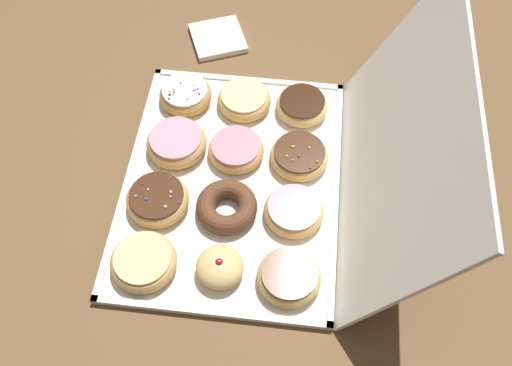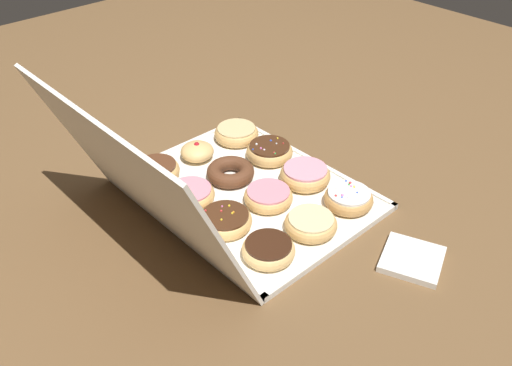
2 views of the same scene
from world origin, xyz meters
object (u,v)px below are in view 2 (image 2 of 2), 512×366
sprinkle_donut_2 (269,151)px  glazed_ring_donut_4 (312,223)px  sprinkle_donut_9 (225,220)px  chocolate_frosted_donut_11 (156,170)px  napkin_stack (412,259)px  sprinkle_donut_0 (349,198)px  glazed_ring_donut_3 (236,133)px  chocolate_cake_ring_donut_6 (230,173)px  jelly_filled_donut_7 (197,151)px  pink_frosted_donut_1 (305,175)px  pink_frosted_donut_5 (269,196)px  pink_frosted_donut_10 (190,194)px  donut_box (249,192)px  chocolate_frosted_donut_8 (268,250)px

sprinkle_donut_2 → glazed_ring_donut_4: bearing=154.2°
glazed_ring_donut_4 → sprinkle_donut_9: 0.18m
chocolate_frosted_donut_11 → napkin_stack: size_ratio=0.96×
sprinkle_donut_0 → glazed_ring_donut_3: size_ratio=0.94×
chocolate_cake_ring_donut_6 → jelly_filled_donut_7: size_ratio=1.37×
pink_frosted_donut_1 → sprinkle_donut_9: 0.25m
sprinkle_donut_0 → chocolate_frosted_donut_11: bearing=33.1°
pink_frosted_donut_1 → pink_frosted_donut_5: bearing=89.5°
chocolate_cake_ring_donut_6 → pink_frosted_donut_10: 0.12m
pink_frosted_donut_5 → chocolate_frosted_donut_11: chocolate_frosted_donut_11 is taller
glazed_ring_donut_3 → jelly_filled_donut_7: bearing=91.6°
sprinkle_donut_0 → pink_frosted_donut_1: bearing=2.5°
jelly_filled_donut_7 → donut_box: bearing=-178.3°
pink_frosted_donut_10 → sprinkle_donut_9: bearing=179.6°
sprinkle_donut_2 → chocolate_frosted_donut_8: sprinkle_donut_2 is taller
pink_frosted_donut_1 → sprinkle_donut_9: bearing=89.4°
sprinkle_donut_2 → pink_frosted_donut_10: 0.25m
sprinkle_donut_0 → sprinkle_donut_9: size_ratio=0.97×
pink_frosted_donut_1 → chocolate_frosted_donut_8: 0.27m
donut_box → napkin_stack: size_ratio=4.65×
pink_frosted_donut_5 → pink_frosted_donut_10: 0.18m
glazed_ring_donut_3 → pink_frosted_donut_10: (-0.13, 0.25, -0.00)m
pink_frosted_donut_1 → pink_frosted_donut_10: pink_frosted_donut_1 is taller
chocolate_frosted_donut_8 → napkin_stack: (-0.20, -0.21, -0.02)m
pink_frosted_donut_1 → napkin_stack: 0.33m
sprinkle_donut_9 → pink_frosted_donut_10: size_ratio=1.03×
glazed_ring_donut_3 → jelly_filled_donut_7: 0.13m
glazed_ring_donut_4 → chocolate_cake_ring_donut_6: chocolate_cake_ring_donut_6 is taller
sprinkle_donut_9 → jelly_filled_donut_7: bearing=-25.5°
donut_box → glazed_ring_donut_4: bearing=-178.8°
pink_frosted_donut_1 → glazed_ring_donut_3: bearing=-2.0°
jelly_filled_donut_7 → sprinkle_donut_9: 0.28m
jelly_filled_donut_7 → sprinkle_donut_2: bearing=-131.9°
pink_frosted_donut_1 → sprinkle_donut_2: bearing=-4.5°
sprinkle_donut_2 → chocolate_cake_ring_donut_6: bearing=90.2°
chocolate_cake_ring_donut_6 → sprinkle_donut_9: bearing=136.6°
chocolate_frosted_donut_8 → pink_frosted_donut_5: bearing=-44.0°
sprinkle_donut_0 → chocolate_frosted_donut_8: (0.00, 0.25, -0.00)m
sprinkle_donut_2 → glazed_ring_donut_4: (-0.26, 0.13, -0.00)m
pink_frosted_donut_5 → sprinkle_donut_9: 0.13m
sprinkle_donut_2 → napkin_stack: 0.46m
sprinkle_donut_2 → pink_frosted_donut_5: size_ratio=1.06×
chocolate_frosted_donut_11 → jelly_filled_donut_7: bearing=-91.7°
donut_box → jelly_filled_donut_7: bearing=1.7°
napkin_stack → sprinkle_donut_0: bearing=-10.9°
sprinkle_donut_0 → pink_frosted_donut_1: 0.13m
sprinkle_donut_0 → chocolate_cake_ring_donut_6: 0.29m
glazed_ring_donut_4 → jelly_filled_donut_7: size_ratio=1.35×
donut_box → chocolate_frosted_donut_11: size_ratio=4.83×
donut_box → pink_frosted_donut_10: size_ratio=4.83×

